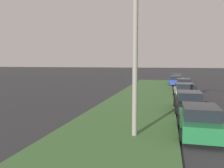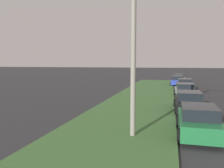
{
  "view_description": "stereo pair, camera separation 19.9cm",
  "coord_description": "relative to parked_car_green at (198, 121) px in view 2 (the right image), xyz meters",
  "views": [
    {
      "loc": [
        -5.51,
        5.47,
        3.52
      ],
      "look_at": [
        12.62,
        9.88,
        1.79
      ],
      "focal_mm": 37.44,
      "sensor_mm": 36.0,
      "label": 1
    },
    {
      "loc": [
        -5.46,
        5.28,
        3.52
      ],
      "look_at": [
        12.62,
        9.88,
        1.79
      ],
      "focal_mm": 37.44,
      "sensor_mm": 36.0,
      "label": 2
    }
  ],
  "objects": [
    {
      "name": "parked_car_silver",
      "position": [
        12.17,
        -0.02,
        0.0
      ],
      "size": [
        4.35,
        2.12,
        1.47
      ],
      "rotation": [
        0.0,
        0.0,
        0.03
      ],
      "color": "#B2B5BA",
      "rests_on": "ground"
    },
    {
      "name": "parked_car_black",
      "position": [
        5.55,
        0.07,
        0.0
      ],
      "size": [
        4.32,
        2.06,
        1.47
      ],
      "rotation": [
        0.0,
        0.0,
        0.01
      ],
      "color": "black",
      "rests_on": "ground"
    },
    {
      "name": "parked_car_blue",
      "position": [
        25.15,
        0.37,
        0.0
      ],
      "size": [
        4.4,
        2.21,
        1.47
      ],
      "rotation": [
        0.0,
        0.0,
        -0.06
      ],
      "color": "#23389E",
      "rests_on": "ground"
    },
    {
      "name": "parked_car_yellow",
      "position": [
        30.62,
        0.09,
        0.0
      ],
      "size": [
        4.39,
        2.2,
        1.47
      ],
      "rotation": [
        0.0,
        0.0,
        0.05
      ],
      "color": "gold",
      "rests_on": "ground"
    },
    {
      "name": "grass_median",
      "position": [
        3.75,
        4.0,
        -0.66
      ],
      "size": [
        60.0,
        6.0,
        0.12
      ],
      "primitive_type": "cube",
      "color": "#3D6633",
      "rests_on": "ground"
    },
    {
      "name": "parked_car_red",
      "position": [
        18.94,
        -0.34,
        0.0
      ],
      "size": [
        4.33,
        2.08,
        1.47
      ],
      "rotation": [
        0.0,
        0.0,
        0.02
      ],
      "color": "red",
      "rests_on": "ground"
    },
    {
      "name": "streetlight",
      "position": [
        -1.14,
        2.66,
        3.67
      ],
      "size": [
        0.37,
        2.87,
        7.5
      ],
      "color": "gray",
      "rests_on": "ground"
    },
    {
      "name": "parked_car_green",
      "position": [
        0.0,
        0.0,
        0.0
      ],
      "size": [
        4.31,
        2.04,
        1.47
      ],
      "rotation": [
        0.0,
        0.0,
        -0.01
      ],
      "color": "#1E6B38",
      "rests_on": "ground"
    }
  ]
}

